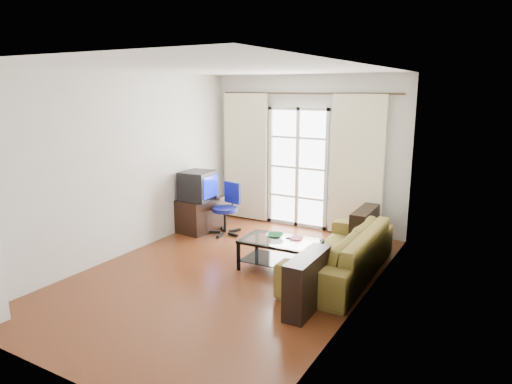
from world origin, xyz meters
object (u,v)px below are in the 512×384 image
at_px(crt_tv, 197,185).
at_px(sofa, 340,251).
at_px(tv_stand, 201,214).
at_px(coffee_table, 280,251).
at_px(task_chair, 226,219).

bearing_deg(crt_tv, sofa, -15.58).
bearing_deg(tv_stand, crt_tv, -85.49).
relative_size(coffee_table, tv_stand, 1.39).
distance_m(sofa, task_chair, 2.44).
distance_m(crt_tv, task_chair, 0.77).
height_order(coffee_table, crt_tv, crt_tv).
relative_size(tv_stand, task_chair, 0.89).
distance_m(tv_stand, task_chair, 0.50).
bearing_deg(coffee_table, crt_tv, 157.29).
distance_m(coffee_table, tv_stand, 2.25).
height_order(tv_stand, task_chair, task_chair).
height_order(sofa, coffee_table, sofa).
height_order(tv_stand, crt_tv, crt_tv).
bearing_deg(task_chair, crt_tv, -152.87).
height_order(sofa, task_chair, task_chair).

